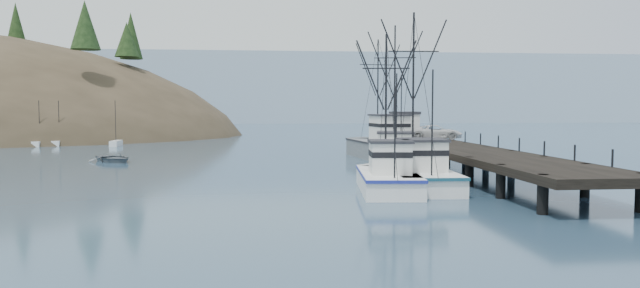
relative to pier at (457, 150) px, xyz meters
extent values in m
plane|color=navy|center=(-14.00, -16.00, -1.69)|extent=(400.00, 400.00, 0.00)
cube|color=black|center=(0.00, 0.00, 0.06)|extent=(6.00, 44.00, 0.50)
cylinder|color=black|center=(-2.60, -20.00, -0.69)|extent=(0.56, 0.56, 2.00)
cylinder|color=black|center=(-2.60, -15.00, -0.69)|extent=(0.56, 0.56, 2.00)
cylinder|color=black|center=(2.60, -15.00, -0.69)|extent=(0.56, 0.56, 2.00)
cylinder|color=black|center=(-2.60, -10.00, -0.69)|extent=(0.56, 0.56, 2.00)
cylinder|color=black|center=(2.60, -10.00, -0.69)|extent=(0.56, 0.56, 2.00)
cylinder|color=black|center=(-2.60, -5.00, -0.69)|extent=(0.56, 0.56, 2.00)
cylinder|color=black|center=(2.60, -5.00, -0.69)|extent=(0.56, 0.56, 2.00)
cylinder|color=black|center=(-2.60, 0.00, -0.69)|extent=(0.56, 0.56, 2.00)
cylinder|color=black|center=(2.60, 0.00, -0.69)|extent=(0.56, 0.56, 2.00)
cylinder|color=black|center=(-2.60, 5.00, -0.69)|extent=(0.56, 0.56, 2.00)
cylinder|color=black|center=(2.60, 5.00, -0.69)|extent=(0.56, 0.56, 2.00)
cylinder|color=black|center=(-2.60, 10.00, -0.69)|extent=(0.56, 0.56, 2.00)
cylinder|color=black|center=(2.60, 10.00, -0.69)|extent=(0.56, 0.56, 2.00)
cylinder|color=black|center=(-2.60, 15.00, -0.69)|extent=(0.56, 0.56, 2.00)
cylinder|color=black|center=(2.60, 15.00, -0.69)|extent=(0.56, 0.56, 2.00)
cylinder|color=black|center=(-2.60, 20.00, -0.69)|extent=(0.56, 0.56, 2.00)
cylinder|color=black|center=(2.60, 20.00, -0.69)|extent=(0.56, 0.56, 2.00)
cube|color=beige|center=(-52.00, 40.00, -0.29)|extent=(4.00, 5.00, 2.80)
cube|color=beige|center=(-48.00, 46.00, -0.29)|extent=(4.00, 5.00, 2.80)
cube|color=#9EB2C6|center=(-4.00, 154.00, -1.69)|extent=(360.00, 40.00, 26.00)
cube|color=silver|center=(-54.00, 169.00, -1.69)|extent=(180.00, 25.00, 18.00)
cube|color=white|center=(-36.24, 33.29, -1.39)|extent=(1.00, 3.50, 0.90)
cylinder|color=black|center=(-36.24, 33.29, 1.51)|extent=(0.08, 0.08, 6.00)
cube|color=white|center=(-54.71, 48.52, -1.39)|extent=(1.00, 3.50, 0.90)
cylinder|color=black|center=(-54.71, 48.52, 1.51)|extent=(0.08, 0.08, 6.00)
cube|color=white|center=(-44.14, 34.75, -1.39)|extent=(1.00, 3.50, 0.90)
cylinder|color=black|center=(-44.14, 34.75, 1.51)|extent=(0.08, 0.08, 6.00)
cube|color=white|center=(-46.33, 33.70, -1.39)|extent=(1.00, 3.50, 0.90)
cylinder|color=black|center=(-46.33, 33.70, 1.51)|extent=(0.08, 0.08, 6.00)
cube|color=white|center=(-44.83, 40.80, -1.39)|extent=(1.00, 3.50, 0.90)
cylinder|color=black|center=(-44.83, 40.80, 1.51)|extent=(0.08, 0.08, 6.00)
cube|color=white|center=(-6.19, -10.02, -1.24)|extent=(4.35, 10.08, 1.60)
cube|color=white|center=(-5.95, -5.07, -1.24)|extent=(3.86, 3.86, 1.60)
cube|color=navy|center=(-6.19, -10.02, -0.54)|extent=(4.44, 10.34, 0.18)
cube|color=silver|center=(-6.26, -11.28, 0.51)|extent=(2.84, 2.92, 1.90)
cube|color=#26262B|center=(-6.26, -11.28, 1.54)|extent=(3.08, 3.19, 0.16)
cylinder|color=black|center=(-6.12, -8.50, 4.80)|extent=(0.14, 0.14, 10.48)
cylinder|color=black|center=(-6.38, -13.82, 2.70)|extent=(0.10, 0.10, 6.29)
cube|color=white|center=(-8.54, -11.57, -1.24)|extent=(4.24, 8.75, 1.60)
cube|color=white|center=(-8.11, -7.37, -1.24)|extent=(3.39, 3.39, 1.60)
cube|color=navy|center=(-8.54, -11.57, -0.54)|extent=(4.33, 8.97, 0.18)
cube|color=silver|center=(-8.65, -12.65, 0.51)|extent=(2.61, 2.61, 1.90)
cube|color=#26262B|center=(-8.65, -12.65, 1.54)|extent=(2.84, 2.85, 0.16)
cylinder|color=black|center=(-8.41, -10.28, 3.94)|extent=(0.14, 0.14, 8.77)
cylinder|color=black|center=(-8.87, -14.80, 2.19)|extent=(0.10, 0.10, 5.26)
cube|color=white|center=(-5.23, 0.50, -1.24)|extent=(6.03, 11.00, 1.60)
cube|color=white|center=(-4.18, 5.59, -1.24)|extent=(3.92, 3.92, 1.60)
cube|color=#175D5F|center=(-5.23, 0.50, -0.54)|extent=(6.16, 11.28, 0.18)
cube|color=silver|center=(-5.51, -0.80, 0.51)|extent=(3.34, 3.44, 1.90)
cube|color=#26262B|center=(-5.51, -0.80, 1.54)|extent=(3.63, 3.75, 0.16)
cylinder|color=black|center=(-4.91, 2.07, 5.12)|extent=(0.14, 0.14, 11.11)
cylinder|color=black|center=(-6.05, -3.42, 2.89)|extent=(0.10, 0.10, 6.67)
cube|color=slate|center=(-4.00, 10.57, -0.94)|extent=(5.94, 13.15, 2.20)
cube|color=slate|center=(-4.78, 16.88, -0.94)|extent=(4.38, 4.38, 2.20)
cube|color=black|center=(-4.00, 10.57, 0.06)|extent=(6.06, 13.49, 0.18)
cube|color=silver|center=(-3.80, 8.96, 1.46)|extent=(3.50, 3.94, 2.60)
cube|color=#26262B|center=(-3.80, 8.96, 2.84)|extent=(3.81, 4.29, 0.16)
cylinder|color=black|center=(-4.24, 12.51, 5.43)|extent=(0.14, 0.14, 10.54)
cylinder|color=black|center=(-3.40, 5.72, 3.32)|extent=(0.10, 0.10, 6.33)
cube|color=silver|center=(0.08, 18.00, 1.56)|extent=(2.80, 3.00, 2.50)
cube|color=#26262B|center=(0.08, 18.00, 2.96)|extent=(3.00, 3.20, 0.30)
imported|color=silver|center=(1.50, 10.40, 1.05)|extent=(5.75, 3.71, 1.47)
imported|color=slate|center=(-30.78, 10.14, -1.69)|extent=(6.00, 6.17, 1.04)
camera|label=1|loc=(-16.47, -46.73, 3.64)|focal=32.00mm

